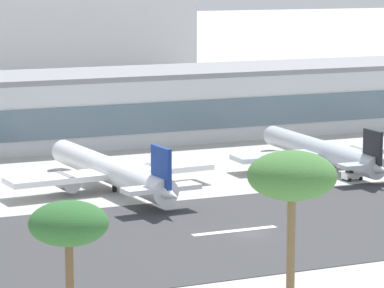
{
  "coord_description": "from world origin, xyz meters",
  "views": [
    {
      "loc": [
        -60.88,
        -119.04,
        33.61
      ],
      "look_at": [
        5.73,
        31.8,
        6.69
      ],
      "focal_mm": 99.72,
      "sensor_mm": 36.0,
      "label": 1
    }
  ],
  "objects_px": {
    "palm_tree_2": "(69,227)",
    "airliner_black_tail_gate_2": "(325,152)",
    "terminal_building": "(119,106)",
    "airliner_navy_tail_gate_1": "(114,172)",
    "palm_tree_1": "(292,178)",
    "service_baggage_tug_2": "(352,174)",
    "service_box_truck_1": "(290,173)"
  },
  "relations": [
    {
      "from": "palm_tree_2",
      "to": "airliner_black_tail_gate_2",
      "type": "bearing_deg",
      "value": 47.58
    },
    {
      "from": "airliner_black_tail_gate_2",
      "to": "palm_tree_2",
      "type": "distance_m",
      "value": 102.91
    },
    {
      "from": "terminal_building",
      "to": "airliner_navy_tail_gate_1",
      "type": "relative_size",
      "value": 4.61
    },
    {
      "from": "terminal_building",
      "to": "palm_tree_1",
      "type": "height_order",
      "value": "palm_tree_1"
    },
    {
      "from": "terminal_building",
      "to": "airliner_black_tail_gate_2",
      "type": "relative_size",
      "value": 4.93
    },
    {
      "from": "service_baggage_tug_2",
      "to": "terminal_building",
      "type": "bearing_deg",
      "value": 105.86
    },
    {
      "from": "service_box_truck_1",
      "to": "service_baggage_tug_2",
      "type": "distance_m",
      "value": 10.73
    },
    {
      "from": "terminal_building",
      "to": "palm_tree_1",
      "type": "distance_m",
      "value": 120.22
    },
    {
      "from": "terminal_building",
      "to": "palm_tree_2",
      "type": "xyz_separation_m",
      "value": [
        -47.42,
        -118.95,
        6.43
      ]
    },
    {
      "from": "airliner_navy_tail_gate_1",
      "to": "airliner_black_tail_gate_2",
      "type": "distance_m",
      "value": 39.84
    },
    {
      "from": "terminal_building",
      "to": "service_box_truck_1",
      "type": "relative_size",
      "value": 34.44
    },
    {
      "from": "airliner_black_tail_gate_2",
      "to": "service_box_truck_1",
      "type": "bearing_deg",
      "value": 130.09
    },
    {
      "from": "service_baggage_tug_2",
      "to": "palm_tree_2",
      "type": "relative_size",
      "value": 0.22
    },
    {
      "from": "palm_tree_1",
      "to": "palm_tree_2",
      "type": "distance_m",
      "value": 21.57
    },
    {
      "from": "airliner_navy_tail_gate_1",
      "to": "airliner_black_tail_gate_2",
      "type": "xyz_separation_m",
      "value": [
        39.67,
        3.66,
        -0.2
      ]
    },
    {
      "from": "airliner_black_tail_gate_2",
      "to": "service_baggage_tug_2",
      "type": "bearing_deg",
      "value": 174.69
    },
    {
      "from": "service_baggage_tug_2",
      "to": "palm_tree_2",
      "type": "height_order",
      "value": "palm_tree_2"
    },
    {
      "from": "airliner_navy_tail_gate_1",
      "to": "service_box_truck_1",
      "type": "xyz_separation_m",
      "value": [
        27.72,
        -5.81,
        -1.2
      ]
    },
    {
      "from": "service_box_truck_1",
      "to": "palm_tree_1",
      "type": "relative_size",
      "value": 0.34
    },
    {
      "from": "airliner_black_tail_gate_2",
      "to": "palm_tree_1",
      "type": "xyz_separation_m",
      "value": [
        -47.66,
        -73.69,
        12.47
      ]
    },
    {
      "from": "airliner_navy_tail_gate_1",
      "to": "palm_tree_1",
      "type": "xyz_separation_m",
      "value": [
        -7.99,
        -70.04,
        12.28
      ]
    },
    {
      "from": "airliner_black_tail_gate_2",
      "to": "palm_tree_2",
      "type": "xyz_separation_m",
      "value": [
        -69.06,
        -75.57,
        10.55
      ]
    },
    {
      "from": "airliner_navy_tail_gate_1",
      "to": "service_baggage_tug_2",
      "type": "distance_m",
      "value": 39.06
    },
    {
      "from": "service_box_truck_1",
      "to": "airliner_black_tail_gate_2",
      "type": "bearing_deg",
      "value": -141.35
    },
    {
      "from": "airliner_black_tail_gate_2",
      "to": "palm_tree_1",
      "type": "distance_m",
      "value": 88.64
    },
    {
      "from": "terminal_building",
      "to": "palm_tree_1",
      "type": "xyz_separation_m",
      "value": [
        -26.02,
        -117.07,
        8.35
      ]
    },
    {
      "from": "terminal_building",
      "to": "airliner_black_tail_gate_2",
      "type": "xyz_separation_m",
      "value": [
        21.64,
        -43.38,
        -4.12
      ]
    },
    {
      "from": "palm_tree_1",
      "to": "service_box_truck_1",
      "type": "bearing_deg",
      "value": 60.93
    },
    {
      "from": "airliner_navy_tail_gate_1",
      "to": "service_box_truck_1",
      "type": "height_order",
      "value": "airliner_navy_tail_gate_1"
    },
    {
      "from": "airliner_navy_tail_gate_1",
      "to": "palm_tree_2",
      "type": "xyz_separation_m",
      "value": [
        -29.39,
        -71.91,
        10.36
      ]
    },
    {
      "from": "airliner_black_tail_gate_2",
      "to": "terminal_building",
      "type": "bearing_deg",
      "value": 28.21
    },
    {
      "from": "airliner_navy_tail_gate_1",
      "to": "palm_tree_1",
      "type": "height_order",
      "value": "palm_tree_1"
    }
  ]
}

